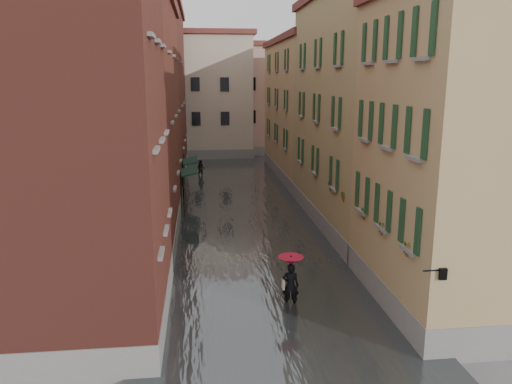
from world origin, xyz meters
TOP-DOWN VIEW (x-y plane):
  - ground at (0.00, 0.00)m, footprint 120.00×120.00m
  - floodwater at (0.00, 13.00)m, footprint 10.00×60.00m
  - building_left_near at (-7.00, -2.00)m, footprint 6.00×8.00m
  - building_left_mid at (-7.00, 9.00)m, footprint 6.00×14.00m
  - building_left_far at (-7.00, 24.00)m, footprint 6.00×16.00m
  - building_right_near at (7.00, -2.00)m, footprint 6.00×8.00m
  - building_right_mid at (7.00, 9.00)m, footprint 6.00×14.00m
  - building_right_far at (7.00, 24.00)m, footprint 6.00×16.00m
  - building_end_cream at (-3.00, 38.00)m, footprint 12.00×9.00m
  - building_end_pink at (6.00, 40.00)m, footprint 10.00×9.00m
  - awning_near at (-3.49, 13.98)m, footprint 1.09×3.06m
  - awning_far at (-3.49, 18.35)m, footprint 1.09×3.00m
  - wall_lantern at (4.33, -6.00)m, footprint 0.71×0.22m
  - window_planters at (4.12, 0.50)m, footprint 0.59×10.67m
  - pedestrian_main at (0.63, -1.62)m, footprint 1.00×1.00m
  - pedestrian_far at (-2.64, 24.70)m, footprint 0.83×0.69m

SIDE VIEW (x-z plane):
  - ground at x=0.00m, z-range 0.00..0.00m
  - floodwater at x=0.00m, z-range 0.00..0.20m
  - pedestrian_far at x=-2.64m, z-range 0.00..1.56m
  - pedestrian_main at x=0.63m, z-range 0.23..2.29m
  - awning_far at x=-3.49m, z-range 1.07..3.87m
  - awning_near at x=-3.49m, z-range 1.07..3.87m
  - wall_lantern at x=4.33m, z-range 2.83..3.18m
  - window_planters at x=4.12m, z-range 3.09..3.93m
  - building_right_near at x=7.00m, z-range 0.00..11.50m
  - building_right_far at x=7.00m, z-range 0.00..11.50m
  - building_end_pink at x=6.00m, z-range 0.00..12.00m
  - building_left_mid at x=-7.00m, z-range 0.00..12.50m
  - building_left_near at x=-7.00m, z-range 0.00..13.00m
  - building_right_mid at x=7.00m, z-range 0.00..13.00m
  - building_end_cream at x=-3.00m, z-range 0.00..13.00m
  - building_left_far at x=-7.00m, z-range 0.00..14.00m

